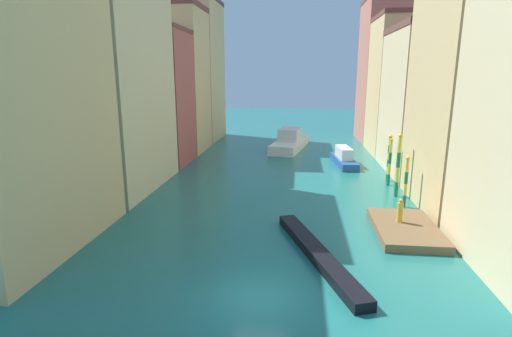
{
  "coord_description": "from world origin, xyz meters",
  "views": [
    {
      "loc": [
        1.59,
        -15.47,
        9.5
      ],
      "look_at": [
        -2.1,
        18.12,
        1.5
      ],
      "focal_mm": 27.8,
      "sensor_mm": 36.0,
      "label": 1
    }
  ],
  "objects_px": {
    "mooring_pole_2": "(390,162)",
    "waterfront_dock": "(405,229)",
    "vaporetto_white": "(290,141)",
    "mooring_pole_3": "(389,158)",
    "mooring_pole_0": "(406,181)",
    "person_on_dock": "(400,211)",
    "mooring_pole_1": "(398,165)",
    "gondola_black": "(317,253)",
    "motorboat_0": "(344,158)"
  },
  "relations": [
    {
      "from": "mooring_pole_2",
      "to": "waterfront_dock",
      "type": "bearing_deg",
      "value": -96.49
    },
    {
      "from": "mooring_pole_1",
      "to": "motorboat_0",
      "type": "distance_m",
      "value": 11.84
    },
    {
      "from": "vaporetto_white",
      "to": "motorboat_0",
      "type": "xyz_separation_m",
      "value": [
        6.02,
        -8.89,
        -0.24
      ]
    },
    {
      "from": "mooring_pole_1",
      "to": "gondola_black",
      "type": "bearing_deg",
      "value": -119.68
    },
    {
      "from": "person_on_dock",
      "to": "gondola_black",
      "type": "bearing_deg",
      "value": -139.18
    },
    {
      "from": "waterfront_dock",
      "to": "mooring_pole_0",
      "type": "bearing_deg",
      "value": 77.26
    },
    {
      "from": "waterfront_dock",
      "to": "person_on_dock",
      "type": "relative_size",
      "value": 4.04
    },
    {
      "from": "mooring_pole_2",
      "to": "motorboat_0",
      "type": "relative_size",
      "value": 0.59
    },
    {
      "from": "mooring_pole_2",
      "to": "vaporetto_white",
      "type": "xyz_separation_m",
      "value": [
        -9.07,
        16.87,
        -1.17
      ]
    },
    {
      "from": "mooring_pole_1",
      "to": "vaporetto_white",
      "type": "height_order",
      "value": "mooring_pole_1"
    },
    {
      "from": "mooring_pole_2",
      "to": "vaporetto_white",
      "type": "relative_size",
      "value": 0.36
    },
    {
      "from": "mooring_pole_3",
      "to": "gondola_black",
      "type": "xyz_separation_m",
      "value": [
        -7.08,
        -16.65,
        -1.93
      ]
    },
    {
      "from": "mooring_pole_1",
      "to": "motorboat_0",
      "type": "xyz_separation_m",
      "value": [
        -2.96,
        11.31,
        -1.85
      ]
    },
    {
      "from": "person_on_dock",
      "to": "gondola_black",
      "type": "height_order",
      "value": "person_on_dock"
    },
    {
      "from": "mooring_pole_3",
      "to": "waterfront_dock",
      "type": "bearing_deg",
      "value": -96.87
    },
    {
      "from": "mooring_pole_2",
      "to": "vaporetto_white",
      "type": "distance_m",
      "value": 19.19
    },
    {
      "from": "waterfront_dock",
      "to": "mooring_pole_2",
      "type": "distance_m",
      "value": 11.29
    },
    {
      "from": "mooring_pole_2",
      "to": "gondola_black",
      "type": "relative_size",
      "value": 0.41
    },
    {
      "from": "mooring_pole_2",
      "to": "gondola_black",
      "type": "bearing_deg",
      "value": -114.26
    },
    {
      "from": "person_on_dock",
      "to": "mooring_pole_1",
      "type": "distance_m",
      "value": 7.52
    },
    {
      "from": "mooring_pole_3",
      "to": "mooring_pole_0",
      "type": "bearing_deg",
      "value": -92.77
    },
    {
      "from": "person_on_dock",
      "to": "motorboat_0",
      "type": "distance_m",
      "value": 18.63
    },
    {
      "from": "mooring_pole_3",
      "to": "gondola_black",
      "type": "relative_size",
      "value": 0.42
    },
    {
      "from": "mooring_pole_2",
      "to": "person_on_dock",
      "type": "bearing_deg",
      "value": -98.33
    },
    {
      "from": "waterfront_dock",
      "to": "motorboat_0",
      "type": "xyz_separation_m",
      "value": [
        -1.8,
        19.04,
        0.47
      ]
    },
    {
      "from": "mooring_pole_1",
      "to": "mooring_pole_2",
      "type": "height_order",
      "value": "mooring_pole_1"
    },
    {
      "from": "gondola_black",
      "to": "motorboat_0",
      "type": "height_order",
      "value": "motorboat_0"
    },
    {
      "from": "mooring_pole_0",
      "to": "mooring_pole_3",
      "type": "distance_m",
      "value": 7.49
    },
    {
      "from": "waterfront_dock",
      "to": "mooring_pole_2",
      "type": "xyz_separation_m",
      "value": [
        1.26,
        11.07,
        1.88
      ]
    },
    {
      "from": "mooring_pole_2",
      "to": "mooring_pole_3",
      "type": "bearing_deg",
      "value": 80.38
    },
    {
      "from": "mooring_pole_2",
      "to": "mooring_pole_3",
      "type": "height_order",
      "value": "mooring_pole_3"
    },
    {
      "from": "waterfront_dock",
      "to": "vaporetto_white",
      "type": "height_order",
      "value": "vaporetto_white"
    },
    {
      "from": "mooring_pole_2",
      "to": "motorboat_0",
      "type": "bearing_deg",
      "value": 110.95
    },
    {
      "from": "person_on_dock",
      "to": "mooring_pole_2",
      "type": "height_order",
      "value": "mooring_pole_2"
    },
    {
      "from": "mooring_pole_1",
      "to": "motorboat_0",
      "type": "bearing_deg",
      "value": 104.68
    },
    {
      "from": "mooring_pole_2",
      "to": "motorboat_0",
      "type": "xyz_separation_m",
      "value": [
        -3.05,
        7.98,
        -1.41
      ]
    },
    {
      "from": "waterfront_dock",
      "to": "motorboat_0",
      "type": "bearing_deg",
      "value": 95.39
    },
    {
      "from": "waterfront_dock",
      "to": "mooring_pole_0",
      "type": "distance_m",
      "value": 5.49
    },
    {
      "from": "vaporetto_white",
      "to": "mooring_pole_3",
      "type": "bearing_deg",
      "value": -58.72
    },
    {
      "from": "waterfront_dock",
      "to": "vaporetto_white",
      "type": "distance_m",
      "value": 29.01
    },
    {
      "from": "person_on_dock",
      "to": "waterfront_dock",
      "type": "bearing_deg",
      "value": -58.89
    },
    {
      "from": "mooring_pole_1",
      "to": "vaporetto_white",
      "type": "relative_size",
      "value": 0.43
    },
    {
      "from": "motorboat_0",
      "to": "vaporetto_white",
      "type": "bearing_deg",
      "value": 124.11
    },
    {
      "from": "mooring_pole_0",
      "to": "mooring_pole_2",
      "type": "xyz_separation_m",
      "value": [
        0.11,
        5.97,
        0.19
      ]
    },
    {
      "from": "mooring_pole_0",
      "to": "gondola_black",
      "type": "xyz_separation_m",
      "value": [
        -6.72,
        -9.17,
        -1.68
      ]
    },
    {
      "from": "waterfront_dock",
      "to": "mooring_pole_1",
      "type": "bearing_deg",
      "value": 81.43
    },
    {
      "from": "mooring_pole_0",
      "to": "motorboat_0",
      "type": "height_order",
      "value": "mooring_pole_0"
    },
    {
      "from": "person_on_dock",
      "to": "vaporetto_white",
      "type": "height_order",
      "value": "vaporetto_white"
    },
    {
      "from": "motorboat_0",
      "to": "mooring_pole_1",
      "type": "bearing_deg",
      "value": -75.32
    },
    {
      "from": "mooring_pole_0",
      "to": "gondola_black",
      "type": "relative_size",
      "value": 0.37
    }
  ]
}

